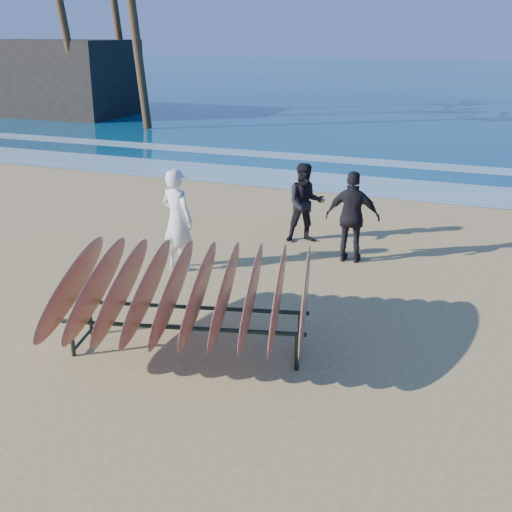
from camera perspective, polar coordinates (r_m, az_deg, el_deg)
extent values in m
plane|color=tan|center=(9.12, -1.88, -7.19)|extent=(120.00, 120.00, 0.00)
plane|color=navy|center=(62.69, 19.38, 14.51)|extent=(160.00, 160.00, 0.00)
plane|color=white|center=(18.24, 10.87, 6.07)|extent=(160.00, 160.00, 0.00)
plane|color=white|center=(21.61, 12.74, 7.98)|extent=(160.00, 160.00, 0.00)
cylinder|color=black|center=(8.84, -16.02, -7.09)|extent=(0.06, 0.06, 0.50)
cylinder|color=black|center=(8.19, 3.65, -8.53)|extent=(0.06, 0.06, 0.50)
cylinder|color=black|center=(9.38, -14.50, -5.37)|extent=(0.06, 0.06, 0.50)
cylinder|color=black|center=(8.77, 3.93, -6.56)|extent=(0.06, 0.06, 0.50)
cylinder|color=black|center=(8.28, -6.65, -6.35)|extent=(3.11, 0.86, 0.06)
cylinder|color=black|center=(8.86, -5.66, -4.56)|extent=(3.11, 0.86, 0.06)
cylinder|color=black|center=(9.18, -15.14, -7.16)|extent=(0.21, 0.64, 0.04)
cylinder|color=black|center=(8.56, 3.77, -8.53)|extent=(0.21, 0.64, 0.04)
ellipsoid|color=#680E07|center=(8.89, -16.01, -2.48)|extent=(0.70, 2.48, 1.00)
ellipsoid|color=#680E07|center=(8.76, -13.93, -2.61)|extent=(0.70, 2.48, 1.00)
ellipsoid|color=#680E07|center=(8.65, -11.80, -2.74)|extent=(0.70, 2.48, 1.00)
ellipsoid|color=#680E07|center=(8.55, -9.61, -2.87)|extent=(0.70, 2.48, 1.00)
ellipsoid|color=#680E07|center=(8.46, -7.37, -2.99)|extent=(0.70, 2.48, 1.00)
ellipsoid|color=#680E07|center=(8.38, -5.08, -3.12)|extent=(0.70, 2.48, 1.00)
ellipsoid|color=#680E07|center=(8.32, -2.76, -3.24)|extent=(0.70, 2.48, 1.00)
ellipsoid|color=#680E07|center=(8.27, -0.40, -3.36)|extent=(0.70, 2.48, 1.00)
ellipsoid|color=#680E07|center=(8.23, 1.98, -3.48)|extent=(0.70, 2.48, 1.00)
ellipsoid|color=#680E07|center=(8.21, 4.38, -3.58)|extent=(0.70, 2.48, 1.00)
imported|color=white|center=(11.48, -7.02, 3.21)|extent=(0.76, 0.60, 1.83)
imported|color=black|center=(12.99, 4.42, 4.70)|extent=(0.98, 0.91, 1.62)
imported|color=black|center=(11.93, 8.58, 3.44)|extent=(1.03, 0.50, 1.71)
cube|color=#2D2823|center=(35.97, -17.82, 14.87)|extent=(8.35, 4.64, 3.71)
cylinder|color=brown|center=(32.17, -16.73, 19.30)|extent=(0.36, 1.90, 8.94)
cylinder|color=brown|center=(28.70, -10.68, 18.98)|extent=(0.36, 1.51, 8.12)
cylinder|color=brown|center=(35.21, -12.26, 19.60)|extent=(0.36, 1.65, 9.00)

